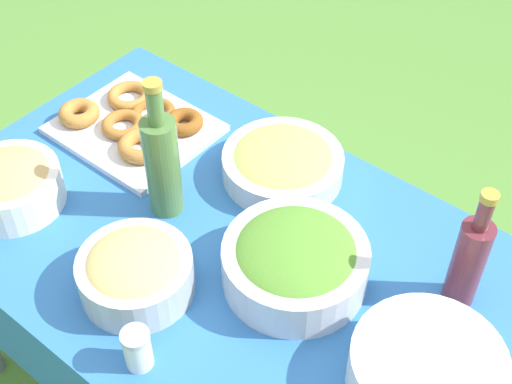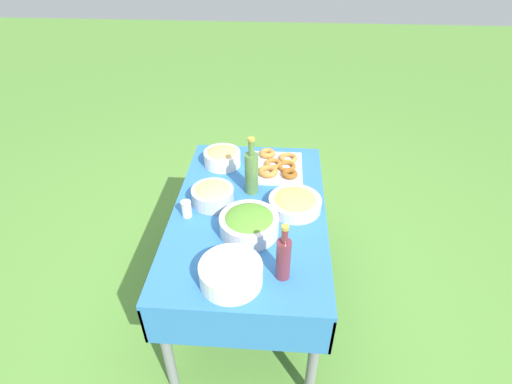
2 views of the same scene
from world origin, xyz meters
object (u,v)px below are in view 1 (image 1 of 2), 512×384
donut_platter (134,124)px  fruit_bowl (283,163)px  pasta_bowl (135,271)px  wine_bottle (469,260)px  salad_bowl (295,261)px  plate_stack (426,373)px  bread_bowl (10,184)px  olive_oil_bottle (162,162)px

donut_platter → fruit_bowl: (0.38, 0.10, 0.02)m
pasta_bowl → wine_bottle: (0.50, 0.38, 0.06)m
salad_bowl → plate_stack: 0.32m
plate_stack → bread_bowl: (-0.93, -0.17, 0.01)m
olive_oil_bottle → donut_platter: bearing=150.8°
pasta_bowl → donut_platter: size_ratio=0.61×
salad_bowl → olive_oil_bottle: (-0.34, -0.02, 0.08)m
donut_platter → pasta_bowl: bearing=-43.2°
plate_stack → wine_bottle: size_ratio=0.94×
salad_bowl → bread_bowl: (-0.61, -0.22, -0.00)m
salad_bowl → fruit_bowl: size_ratio=1.05×
donut_platter → plate_stack: size_ratio=1.37×
wine_bottle → bread_bowl: 0.96m
olive_oil_bottle → plate_stack: bearing=-3.0°
plate_stack → olive_oil_bottle: (-0.66, 0.03, 0.08)m
olive_oil_bottle → bread_bowl: olive_oil_bottle is taller
olive_oil_bottle → fruit_bowl: (0.14, 0.24, -0.09)m
pasta_bowl → fruit_bowl: size_ratio=0.82×
donut_platter → plate_stack: plate_stack is taller
salad_bowl → bread_bowl: 0.65m
fruit_bowl → bread_bowl: bearing=-132.8°
bread_bowl → fruit_bowl: bread_bowl is taller
donut_platter → olive_oil_bottle: size_ratio=1.09×
salad_bowl → donut_platter: bearing=168.2°
donut_platter → fruit_bowl: size_ratio=1.33×
plate_stack → bread_bowl: bearing=-169.8°
olive_oil_bottle → fruit_bowl: 0.29m
pasta_bowl → donut_platter: (-0.36, 0.33, -0.03)m
donut_platter → olive_oil_bottle: 0.30m
pasta_bowl → plate_stack: bearing=16.8°
pasta_bowl → fruit_bowl: 0.44m
donut_platter → salad_bowl: bearing=-11.8°
bread_bowl → fruit_bowl: bearing=47.2°
salad_bowl → wine_bottle: 0.32m
olive_oil_bottle → wine_bottle: olive_oil_bottle is taller
plate_stack → fruit_bowl: bearing=152.3°
bread_bowl → fruit_bowl: 0.60m
plate_stack → bread_bowl: bread_bowl is taller
donut_platter → fruit_bowl: bearing=15.1°
bread_bowl → fruit_bowl: size_ratio=0.80×
fruit_bowl → wine_bottle: bearing=-6.7°
pasta_bowl → plate_stack: 0.57m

